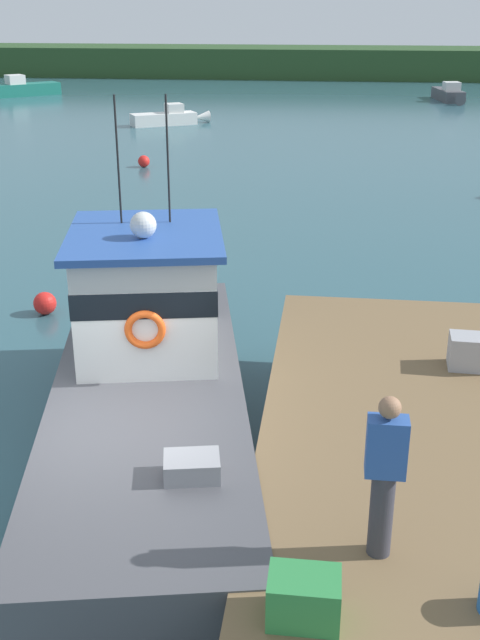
# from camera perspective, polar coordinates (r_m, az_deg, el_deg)

# --- Properties ---
(ground_plane) EXTENTS (200.00, 200.00, 0.00)m
(ground_plane) POSITION_cam_1_polar(r_m,az_deg,el_deg) (10.52, -8.55, -12.53)
(ground_plane) COLOR #2D5660
(main_fishing_boat) EXTENTS (4.07, 9.97, 4.80)m
(main_fishing_boat) POSITION_cam_1_polar(r_m,az_deg,el_deg) (11.09, -6.64, -4.43)
(main_fishing_boat) COLOR #4C4C51
(main_fishing_boat) RESTS_ON ground
(crate_single_by_cleat) EXTENTS (0.60, 0.44, 0.42)m
(crate_single_by_cleat) POSITION_cam_1_polar(r_m,az_deg,el_deg) (6.83, 4.71, -19.62)
(crate_single_by_cleat) COLOR #2D8442
(crate_single_by_cleat) RESTS_ON dock
(crate_stack_mid_dock) EXTENTS (0.62, 0.47, 0.47)m
(crate_stack_mid_dock) POSITION_cam_1_polar(r_m,az_deg,el_deg) (11.33, 16.56, -2.25)
(crate_stack_mid_dock) COLOR #9E9EA3
(crate_stack_mid_dock) RESTS_ON dock
(deckhand_by_the_boat) EXTENTS (0.36, 0.22, 1.63)m
(deckhand_by_the_boat) POSITION_cam_1_polar(r_m,az_deg,el_deg) (7.19, 10.54, -11.03)
(deckhand_by_the_boat) COLOR #383842
(deckhand_by_the_boat) RESTS_ON dock
(moored_boat_far_left) EXTENTS (4.06, 2.81, 1.07)m
(moored_boat_far_left) POSITION_cam_1_polar(r_m,az_deg,el_deg) (42.15, -5.22, 14.56)
(moored_boat_far_left) COLOR white
(moored_boat_far_left) RESTS_ON ground
(moored_boat_far_right) EXTENTS (4.83, 4.49, 1.40)m
(moored_boat_far_right) POSITION_cam_1_polar(r_m,az_deg,el_deg) (57.39, -15.73, 16.01)
(moored_boat_far_right) COLOR #196B5B
(moored_boat_far_right) RESTS_ON ground
(moored_boat_near_channel) EXTENTS (1.77, 4.89, 1.22)m
(moored_boat_near_channel) POSITION_cam_1_polar(r_m,az_deg,el_deg) (54.20, 15.09, 15.68)
(moored_boat_near_channel) COLOR #4C4C51
(moored_boat_near_channel) RESTS_ON ground
(mooring_buoy_outer) EXTENTS (0.42, 0.42, 0.42)m
(mooring_buoy_outer) POSITION_cam_1_polar(r_m,az_deg,el_deg) (18.87, -2.32, 4.51)
(mooring_buoy_outer) COLOR silver
(mooring_buoy_outer) RESTS_ON ground
(mooring_buoy_spare_mooring) EXTENTS (0.45, 0.45, 0.45)m
(mooring_buoy_spare_mooring) POSITION_cam_1_polar(r_m,az_deg,el_deg) (31.07, -7.07, 11.47)
(mooring_buoy_spare_mooring) COLOR red
(mooring_buoy_spare_mooring) RESTS_ON ground
(mooring_buoy_inshore) EXTENTS (0.47, 0.47, 0.47)m
(mooring_buoy_inshore) POSITION_cam_1_polar(r_m,az_deg,el_deg) (16.45, -14.11, 1.20)
(mooring_buoy_inshore) COLOR red
(mooring_buoy_inshore) RESTS_ON ground
(far_shoreline) EXTENTS (120.00, 8.00, 2.40)m
(far_shoreline) POSITION_cam_1_polar(r_m,az_deg,el_deg) (70.49, 5.15, 18.32)
(far_shoreline) COLOR #284723
(far_shoreline) RESTS_ON ground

